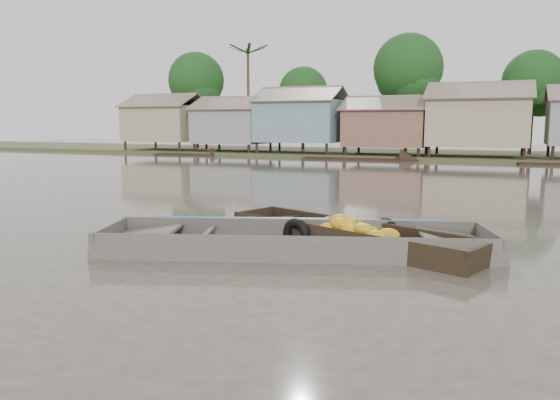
% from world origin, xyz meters
% --- Properties ---
extents(ground, '(120.00, 120.00, 0.00)m').
position_xyz_m(ground, '(0.00, 0.00, 0.00)').
color(ground, '#453F35').
rests_on(ground, ground).
extents(riverbank, '(120.00, 12.47, 10.22)m').
position_xyz_m(riverbank, '(3.03, 31.86, 3.07)').
color(riverbank, '#384723').
rests_on(riverbank, ground).
extents(banana_boat, '(6.24, 3.66, 0.82)m').
position_xyz_m(banana_boat, '(1.18, 0.51, 0.18)').
color(banana_boat, black).
rests_on(banana_boat, ground).
extents(viewer_boat, '(8.23, 4.46, 0.64)m').
position_xyz_m(viewer_boat, '(0.40, -0.53, 0.07)').
color(viewer_boat, '#413C37').
rests_on(viewer_boat, ground).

